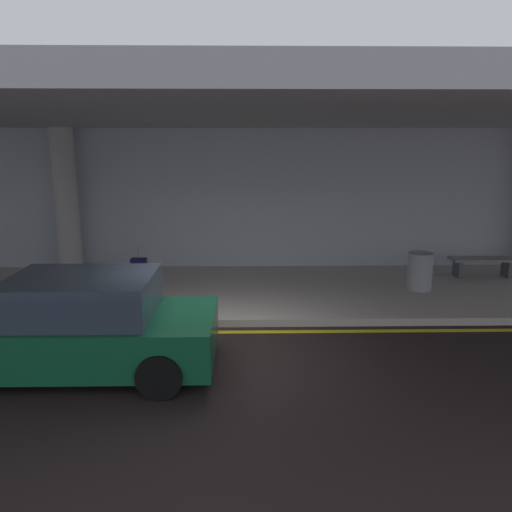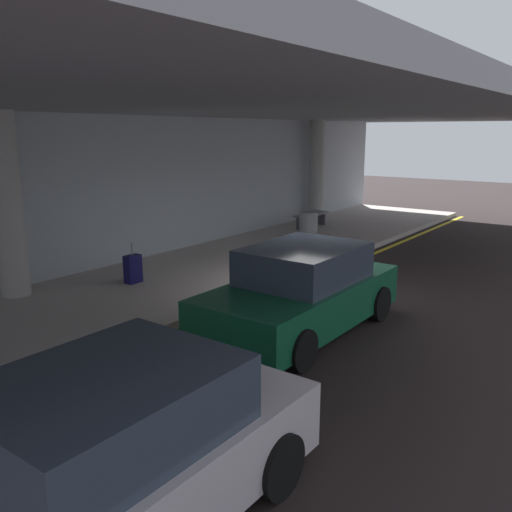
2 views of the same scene
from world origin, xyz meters
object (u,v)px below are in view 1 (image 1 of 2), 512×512
object	(u,v)px
support_column_far_left	(66,201)
bench_metal	(483,263)
car_dark_green	(80,327)
trash_bin_steel	(420,271)
suitcase_upright_primary	(139,271)

from	to	relation	value
support_column_far_left	bench_metal	distance (m)	10.59
bench_metal	support_column_far_left	bearing A→B (deg)	175.93
car_dark_green	trash_bin_steel	bearing A→B (deg)	26.67
support_column_far_left	trash_bin_steel	size ratio (longest dim) A/B	4.29
support_column_far_left	trash_bin_steel	distance (m)	8.80
bench_metal	trash_bin_steel	distance (m)	2.22
bench_metal	trash_bin_steel	xyz separation A→B (m)	(-1.95, -1.05, 0.07)
suitcase_upright_primary	car_dark_green	bearing A→B (deg)	-61.58
support_column_far_left	car_dark_green	size ratio (longest dim) A/B	0.89
support_column_far_left	car_dark_green	distance (m)	6.05
bench_metal	car_dark_green	bearing A→B (deg)	-150.22
car_dark_green	bench_metal	xyz separation A→B (m)	(8.40, 4.81, -0.21)
support_column_far_left	trash_bin_steel	world-z (taller)	support_column_far_left
car_dark_green	trash_bin_steel	xyz separation A→B (m)	(6.45, 3.76, -0.14)
suitcase_upright_primary	bench_metal	xyz separation A→B (m)	(8.43, 0.49, 0.04)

